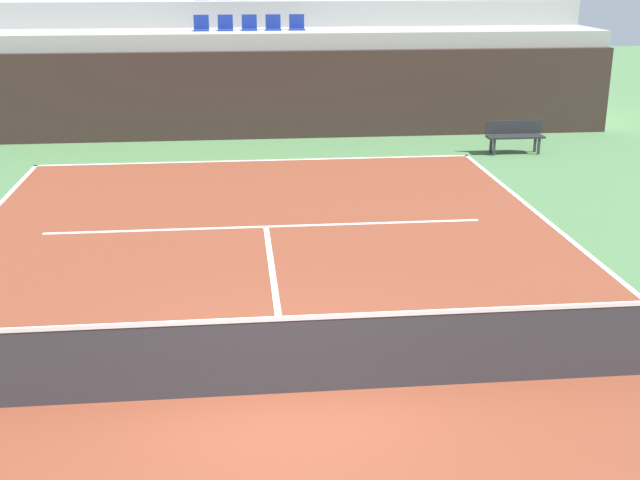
% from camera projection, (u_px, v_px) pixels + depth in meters
% --- Properties ---
extents(ground_plane, '(80.00, 80.00, 0.00)m').
position_uv_depth(ground_plane, '(289.00, 393.00, 9.62)').
color(ground_plane, '#477042').
extents(court_surface, '(11.00, 24.00, 0.01)m').
position_uv_depth(court_surface, '(289.00, 393.00, 9.62)').
color(court_surface, brown).
rests_on(court_surface, ground_plane).
extents(baseline_far, '(11.00, 0.10, 0.00)m').
position_uv_depth(baseline_far, '(257.00, 160.00, 20.88)').
color(baseline_far, white).
rests_on(baseline_far, court_surface).
extents(service_line_far, '(8.26, 0.10, 0.00)m').
position_uv_depth(service_line_far, '(266.00, 227.00, 15.65)').
color(service_line_far, white).
rests_on(service_line_far, court_surface).
extents(centre_service_line, '(0.10, 6.40, 0.00)m').
position_uv_depth(centre_service_line, '(275.00, 290.00, 12.63)').
color(centre_service_line, white).
rests_on(centre_service_line, court_surface).
extents(back_wall, '(20.81, 0.30, 2.44)m').
position_uv_depth(back_wall, '(252.00, 95.00, 23.18)').
color(back_wall, '#33231E').
rests_on(back_wall, ground_plane).
extents(stands_tier_lower, '(20.81, 2.40, 2.90)m').
position_uv_depth(stands_tier_lower, '(251.00, 81.00, 24.38)').
color(stands_tier_lower, '#9E9E99').
rests_on(stands_tier_lower, ground_plane).
extents(stands_tier_upper, '(20.81, 2.40, 3.66)m').
position_uv_depth(stands_tier_upper, '(249.00, 59.00, 26.52)').
color(stands_tier_upper, '#9E9E99').
rests_on(stands_tier_upper, ground_plane).
extents(seating_row_lower, '(3.22, 0.44, 0.44)m').
position_uv_depth(seating_row_lower, '(249.00, 26.00, 23.97)').
color(seating_row_lower, navy).
rests_on(seating_row_lower, stands_tier_lower).
extents(tennis_net, '(11.08, 0.08, 1.07)m').
position_uv_depth(tennis_net, '(289.00, 354.00, 9.46)').
color(tennis_net, black).
rests_on(tennis_net, court_surface).
extents(player_bench, '(1.50, 0.40, 0.85)m').
position_uv_depth(player_bench, '(515.00, 134.00, 21.58)').
color(player_bench, '#232328').
rests_on(player_bench, ground_plane).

